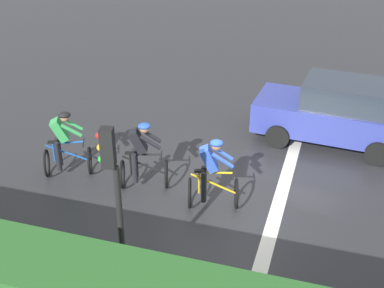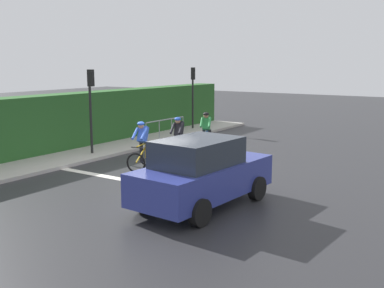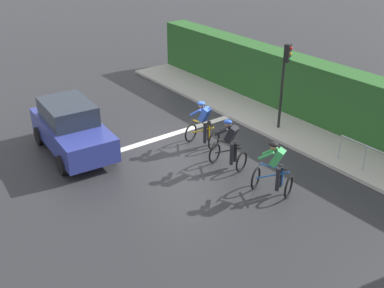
{
  "view_description": "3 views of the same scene",
  "coord_description": "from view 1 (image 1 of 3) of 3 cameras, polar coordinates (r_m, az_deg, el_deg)",
  "views": [
    {
      "loc": [
        -9.75,
        -2.13,
        6.83
      ],
      "look_at": [
        0.84,
        1.13,
        0.75
      ],
      "focal_mm": 49.28,
      "sensor_mm": 36.0,
      "label": 1
    },
    {
      "loc": [
        9.46,
        -11.68,
        3.61
      ],
      "look_at": [
        0.42,
        2.02,
        0.71
      ],
      "focal_mm": 43.42,
      "sensor_mm": 36.0,
      "label": 2
    },
    {
      "loc": [
        8.67,
        11.86,
        7.47
      ],
      "look_at": [
        0.79,
        1.31,
        0.84
      ],
      "focal_mm": 43.15,
      "sensor_mm": 36.0,
      "label": 3
    }
  ],
  "objects": [
    {
      "name": "ground_plane",
      "position": [
        12.09,
        3.98,
        -5.73
      ],
      "size": [
        80.0,
        80.0,
        0.0
      ],
      "primitive_type": "plane",
      "color": "#28282B"
    },
    {
      "name": "road_marking_stop_line",
      "position": [
        11.94,
        9.32,
        -6.56
      ],
      "size": [
        7.0,
        0.3,
        0.01
      ],
      "primitive_type": "cube",
      "color": "silver",
      "rests_on": "ground"
    },
    {
      "name": "cyclist_lead",
      "position": [
        12.85,
        -13.64,
        -0.14
      ],
      "size": [
        1.06,
        1.26,
        1.66
      ],
      "color": "black",
      "rests_on": "ground"
    },
    {
      "name": "cyclist_second",
      "position": [
        12.06,
        -5.46,
        -1.43
      ],
      "size": [
        0.98,
        1.24,
        1.66
      ],
      "color": "black",
      "rests_on": "ground"
    },
    {
      "name": "cyclist_mid",
      "position": [
        11.34,
        2.13,
        -3.42
      ],
      "size": [
        0.95,
        1.22,
        1.66
      ],
      "color": "black",
      "rests_on": "ground"
    },
    {
      "name": "car_navy",
      "position": [
        14.45,
        15.34,
        3.32
      ],
      "size": [
        2.11,
        4.21,
        1.76
      ],
      "color": "navy",
      "rests_on": "ground"
    },
    {
      "name": "traffic_light_near_crossing",
      "position": [
        8.33,
        -8.43,
        -5.21
      ],
      "size": [
        0.24,
        0.31,
        3.34
      ],
      "color": "black",
      "rests_on": "ground"
    }
  ]
}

